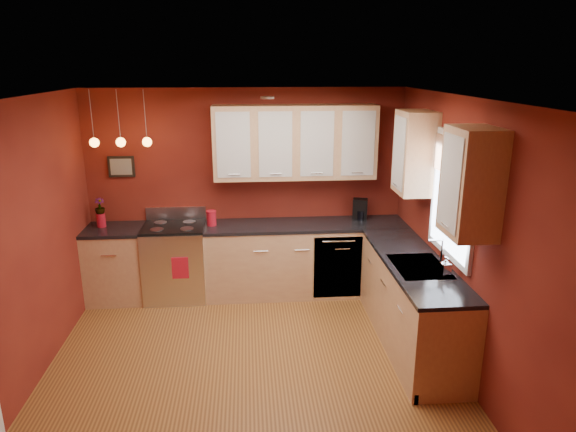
{
  "coord_description": "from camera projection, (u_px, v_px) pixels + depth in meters",
  "views": [
    {
      "loc": [
        0.01,
        -4.34,
        2.89
      ],
      "look_at": [
        0.44,
        1.0,
        1.28
      ],
      "focal_mm": 32.0,
      "sensor_mm": 36.0,
      "label": 1
    }
  ],
  "objects": [
    {
      "name": "floor",
      "position": [
        251.0,
        373.0,
        4.97
      ],
      "size": [
        4.2,
        4.2,
        0.0
      ],
      "primitive_type": "plane",
      "color": "#9B662D",
      "rests_on": "ground"
    },
    {
      "name": "ceiling",
      "position": [
        245.0,
        99.0,
        4.22
      ],
      "size": [
        4.0,
        4.2,
        0.02
      ],
      "primitive_type": "cube",
      "color": "white",
      "rests_on": "wall_back"
    },
    {
      "name": "wall_back",
      "position": [
        247.0,
        191.0,
        6.6
      ],
      "size": [
        4.0,
        0.02,
        2.6
      ],
      "primitive_type": "cube",
      "color": "maroon",
      "rests_on": "floor"
    },
    {
      "name": "wall_front",
      "position": [
        251.0,
        390.0,
        2.59
      ],
      "size": [
        4.0,
        0.02,
        2.6
      ],
      "primitive_type": "cube",
      "color": "maroon",
      "rests_on": "floor"
    },
    {
      "name": "wall_left",
      "position": [
        17.0,
        254.0,
        4.44
      ],
      "size": [
        0.02,
        4.2,
        2.6
      ],
      "primitive_type": "cube",
      "color": "maroon",
      "rests_on": "floor"
    },
    {
      "name": "wall_right",
      "position": [
        464.0,
        241.0,
        4.75
      ],
      "size": [
        0.02,
        4.2,
        2.6
      ],
      "primitive_type": "cube",
      "color": "maroon",
      "rests_on": "floor"
    },
    {
      "name": "base_cabinets_back_left",
      "position": [
        117.0,
        265.0,
        6.43
      ],
      "size": [
        0.7,
        0.6,
        0.9
      ],
      "primitive_type": "cube",
      "color": "tan",
      "rests_on": "floor"
    },
    {
      "name": "base_cabinets_back_right",
      "position": [
        305.0,
        260.0,
        6.61
      ],
      "size": [
        2.54,
        0.6,
        0.9
      ],
      "primitive_type": "cube",
      "color": "tan",
      "rests_on": "floor"
    },
    {
      "name": "base_cabinets_right",
      "position": [
        411.0,
        304.0,
        5.4
      ],
      "size": [
        0.6,
        2.1,
        0.9
      ],
      "primitive_type": "cube",
      "color": "tan",
      "rests_on": "floor"
    },
    {
      "name": "counter_back_left",
      "position": [
        113.0,
        230.0,
        6.3
      ],
      "size": [
        0.7,
        0.62,
        0.04
      ],
      "primitive_type": "cube",
      "color": "black",
      "rests_on": "base_cabinets_back_left"
    },
    {
      "name": "counter_back_right",
      "position": [
        306.0,
        225.0,
        6.48
      ],
      "size": [
        2.54,
        0.62,
        0.04
      ],
      "primitive_type": "cube",
      "color": "black",
      "rests_on": "base_cabinets_back_right"
    },
    {
      "name": "counter_right",
      "position": [
        414.0,
        262.0,
        5.27
      ],
      "size": [
        0.62,
        2.1,
        0.04
      ],
      "primitive_type": "cube",
      "color": "black",
      "rests_on": "base_cabinets_right"
    },
    {
      "name": "gas_range",
      "position": [
        176.0,
        261.0,
        6.48
      ],
      "size": [
        0.76,
        0.64,
        1.11
      ],
      "color": "silver",
      "rests_on": "floor"
    },
    {
      "name": "dishwasher_front",
      "position": [
        338.0,
        267.0,
        6.37
      ],
      "size": [
        0.6,
        0.02,
        0.8
      ],
      "primitive_type": "cube",
      "color": "silver",
      "rests_on": "base_cabinets_back_right"
    },
    {
      "name": "sink",
      "position": [
        419.0,
        268.0,
        5.12
      ],
      "size": [
        0.5,
        0.7,
        0.33
      ],
      "color": "gray",
      "rests_on": "counter_right"
    },
    {
      "name": "window",
      "position": [
        453.0,
        193.0,
        4.92
      ],
      "size": [
        0.06,
        1.02,
        1.22
      ],
      "color": "white",
      "rests_on": "wall_right"
    },
    {
      "name": "upper_cabinets_back",
      "position": [
        295.0,
        142.0,
        6.29
      ],
      "size": [
        2.0,
        0.35,
        0.9
      ],
      "primitive_type": "cube",
      "color": "tan",
      "rests_on": "wall_back"
    },
    {
      "name": "upper_cabinets_right",
      "position": [
        439.0,
        166.0,
        4.86
      ],
      "size": [
        0.35,
        1.95,
        0.9
      ],
      "primitive_type": "cube",
      "color": "tan",
      "rests_on": "wall_right"
    },
    {
      "name": "wall_picture",
      "position": [
        121.0,
        167.0,
        6.36
      ],
      "size": [
        0.32,
        0.03,
        0.26
      ],
      "primitive_type": "cube",
      "color": "black",
      "rests_on": "wall_back"
    },
    {
      "name": "pendant_lights",
      "position": [
        121.0,
        142.0,
        5.95
      ],
      "size": [
        0.71,
        0.11,
        0.66
      ],
      "color": "gray",
      "rests_on": "ceiling"
    },
    {
      "name": "red_canister",
      "position": [
        211.0,
        218.0,
        6.37
      ],
      "size": [
        0.13,
        0.13,
        0.19
      ],
      "color": "#B51324",
      "rests_on": "counter_back_right"
    },
    {
      "name": "red_vase",
      "position": [
        101.0,
        220.0,
        6.31
      ],
      "size": [
        0.11,
        0.11,
        0.17
      ],
      "primitive_type": "cylinder",
      "color": "#B51324",
      "rests_on": "counter_back_left"
    },
    {
      "name": "flowers",
      "position": [
        100.0,
        207.0,
        6.27
      ],
      "size": [
        0.15,
        0.15,
        0.21
      ],
      "primitive_type": "imported",
      "rotation": [
        0.0,
        0.0,
        0.4
      ],
      "color": "#B51324",
      "rests_on": "red_vase"
    },
    {
      "name": "coffee_maker",
      "position": [
        360.0,
        210.0,
        6.63
      ],
      "size": [
        0.22,
        0.21,
        0.26
      ],
      "rotation": [
        0.0,
        0.0,
        -0.28
      ],
      "color": "black",
      "rests_on": "counter_back_right"
    },
    {
      "name": "soap_pump",
      "position": [
        445.0,
        266.0,
        4.85
      ],
      "size": [
        0.1,
        0.1,
        0.19
      ],
      "primitive_type": "imported",
      "rotation": [
        0.0,
        0.0,
        0.17
      ],
      "color": "white",
      "rests_on": "counter_right"
    },
    {
      "name": "dish_towel",
      "position": [
        180.0,
        268.0,
        6.16
      ],
      "size": [
        0.2,
        0.01,
        0.27
      ],
      "primitive_type": "cube",
      "color": "#B51324",
      "rests_on": "gas_range"
    }
  ]
}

